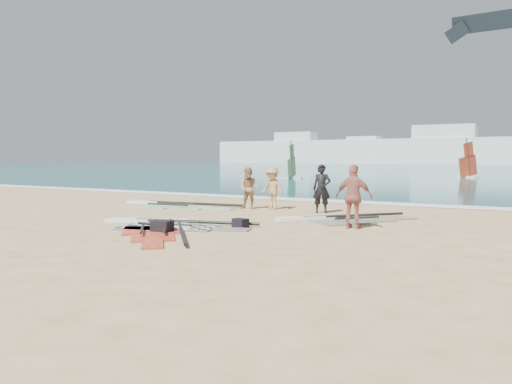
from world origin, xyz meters
The scene contains 16 objects.
ground centered at (0.00, 0.00, 0.00)m, with size 300.00×300.00×0.00m, color #D0B57A.
surf_line centered at (0.00, 12.30, 0.00)m, with size 300.00×1.20×0.04m, color white.
far_town centered at (-15.72, 150.00, 4.49)m, with size 160.00×8.00×12.00m.
rig_grey centered at (-3.45, 1.34, 0.05)m, with size 5.44×2.88×0.20m.
rig_green centered at (-7.55, 6.52, 0.05)m, with size 6.09×2.65×0.20m.
rig_orange centered at (0.98, 5.40, 0.05)m, with size 4.28×4.14×0.20m.
rig_red centered at (-2.49, 0.43, 0.05)m, with size 3.93×4.63×0.20m.
gear_bag_near centered at (-2.39, 0.14, 0.18)m, with size 0.57×0.41×0.36m, color black.
gear_bag_far centered at (-1.01, 2.26, 0.14)m, with size 0.47×0.33×0.28m, color black.
person_wetsuit centered at (-0.39, 7.34, 0.97)m, with size 0.70×0.46×1.93m, color black.
beachgoer_left centered at (-3.66, 7.18, 0.89)m, with size 0.86×0.67×1.78m, color #AB7D57.
beachgoer_mid centered at (-2.74, 7.55, 0.90)m, with size 1.17×0.67×1.81m, color tan.
beachgoer_back centered at (2.16, 3.79, 0.99)m, with size 1.17×0.49×1.99m, color #B26557.
windsurfer_left centered at (-15.18, 34.80, 1.19)m, with size 2.24×2.66×3.99m.
windsurfer_centre centered at (0.10, 46.06, 1.26)m, with size 2.34×2.45×4.28m.
kitesurf_kite centered at (1.92, 44.59, 15.51)m, with size 8.59×1.42×2.67m.
Camera 1 is at (7.25, -10.97, 2.21)m, focal length 35.00 mm.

